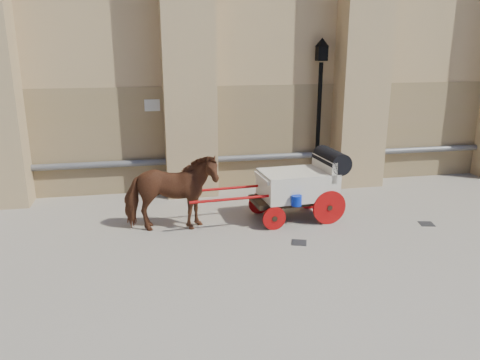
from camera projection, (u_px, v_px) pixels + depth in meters
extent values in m
plane|color=slate|center=(255.00, 239.00, 10.23)|extent=(90.00, 90.00, 0.00)
cube|color=#836A4B|center=(288.00, 135.00, 14.11)|extent=(44.00, 0.35, 3.00)
cylinder|color=#59595B|center=(290.00, 156.00, 14.02)|extent=(42.00, 0.18, 0.18)
cube|color=beige|center=(152.00, 105.00, 12.90)|extent=(0.42, 0.04, 0.32)
imported|color=brown|center=(171.00, 193.00, 10.49)|extent=(2.18, 1.11, 1.79)
cube|color=black|center=(293.00, 199.00, 11.33)|extent=(2.07, 1.05, 0.11)
cube|color=beige|center=(297.00, 184.00, 11.26)|extent=(1.81, 1.26, 0.64)
cube|color=beige|center=(324.00, 168.00, 11.33)|extent=(0.22, 1.15, 0.50)
cube|color=beige|center=(267.00, 177.00, 10.99)|extent=(0.39, 1.03, 0.09)
cylinder|color=black|center=(331.00, 160.00, 11.33)|extent=(0.59, 1.18, 0.51)
cylinder|color=#9E0809|center=(329.00, 207.00, 11.01)|extent=(0.82, 0.11, 0.82)
cylinder|color=#9E0809|center=(310.00, 193.00, 12.06)|extent=(0.82, 0.11, 0.82)
cylinder|color=#9E0809|center=(274.00, 218.00, 10.70)|extent=(0.55, 0.09, 0.55)
cylinder|color=#9E0809|center=(259.00, 203.00, 11.75)|extent=(0.55, 0.09, 0.55)
cylinder|color=#9E0809|center=(238.00, 199.00, 10.49)|extent=(2.19, 0.22, 0.06)
cylinder|color=#9E0809|center=(229.00, 188.00, 11.25)|extent=(2.19, 0.22, 0.06)
cylinder|color=#0523B0|center=(297.00, 201.00, 10.64)|extent=(0.24, 0.24, 0.24)
cylinder|color=black|center=(318.00, 126.00, 13.78)|extent=(0.12, 0.12, 3.63)
cone|color=black|center=(316.00, 179.00, 14.23)|extent=(0.36, 0.36, 0.36)
cube|color=black|center=(322.00, 53.00, 13.21)|extent=(0.28, 0.28, 0.42)
cone|color=black|center=(322.00, 42.00, 13.13)|extent=(0.40, 0.40, 0.24)
cube|color=black|center=(299.00, 243.00, 10.05)|extent=(0.41, 0.41, 0.01)
cube|color=black|center=(427.00, 224.00, 11.11)|extent=(0.39, 0.39, 0.01)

